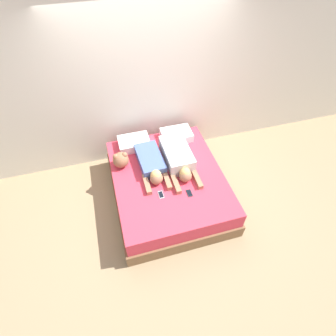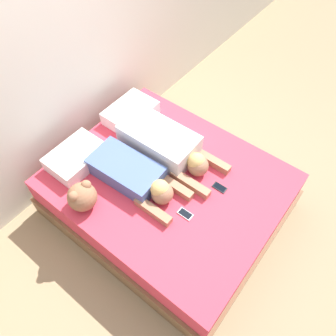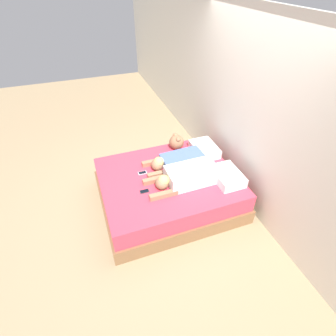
{
  "view_description": "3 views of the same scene",
  "coord_description": "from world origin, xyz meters",
  "px_view_note": "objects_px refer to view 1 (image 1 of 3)",
  "views": [
    {
      "loc": [
        -0.68,
        -2.42,
        3.42
      ],
      "look_at": [
        0.0,
        0.0,
        0.65
      ],
      "focal_mm": 28.0,
      "sensor_mm": 36.0,
      "label": 1
    },
    {
      "loc": [
        -1.29,
        -1.01,
        2.83
      ],
      "look_at": [
        0.0,
        0.0,
        0.65
      ],
      "focal_mm": 35.0,
      "sensor_mm": 36.0,
      "label": 2
    },
    {
      "loc": [
        2.7,
        -0.98,
        2.93
      ],
      "look_at": [
        0.0,
        0.0,
        0.65
      ],
      "focal_mm": 28.0,
      "sensor_mm": 36.0,
      "label": 3
    }
  ],
  "objects_px": {
    "bed": "(168,186)",
    "cell_phone_left": "(161,195)",
    "person_left": "(152,164)",
    "person_right": "(178,158)",
    "cell_phone_right": "(189,193)",
    "plush_toy": "(121,160)",
    "pillow_head_left": "(134,143)",
    "pillow_head_right": "(176,135)"
  },
  "relations": [
    {
      "from": "pillow_head_right",
      "to": "cell_phone_left",
      "type": "xyz_separation_m",
      "value": [
        -0.55,
        -1.07,
        -0.06
      ]
    },
    {
      "from": "cell_phone_left",
      "to": "cell_phone_right",
      "type": "xyz_separation_m",
      "value": [
        0.39,
        -0.08,
        0.0
      ]
    },
    {
      "from": "bed",
      "to": "cell_phone_left",
      "type": "height_order",
      "value": "cell_phone_left"
    },
    {
      "from": "person_left",
      "to": "pillow_head_left",
      "type": "bearing_deg",
      "value": 106.16
    },
    {
      "from": "person_right",
      "to": "bed",
      "type": "bearing_deg",
      "value": -138.15
    },
    {
      "from": "pillow_head_right",
      "to": "cell_phone_left",
      "type": "bearing_deg",
      "value": -117.11
    },
    {
      "from": "person_right",
      "to": "cell_phone_left",
      "type": "xyz_separation_m",
      "value": [
        -0.4,
        -0.52,
        -0.11
      ]
    },
    {
      "from": "person_right",
      "to": "cell_phone_right",
      "type": "bearing_deg",
      "value": -91.81
    },
    {
      "from": "person_right",
      "to": "plush_toy",
      "type": "bearing_deg",
      "value": 167.58
    },
    {
      "from": "pillow_head_left",
      "to": "person_right",
      "type": "bearing_deg",
      "value": -44.46
    },
    {
      "from": "pillow_head_left",
      "to": "cell_phone_left",
      "type": "xyz_separation_m",
      "value": [
        0.16,
        -1.07,
        -0.06
      ]
    },
    {
      "from": "person_right",
      "to": "cell_phone_left",
      "type": "height_order",
      "value": "person_right"
    },
    {
      "from": "pillow_head_right",
      "to": "person_right",
      "type": "bearing_deg",
      "value": -104.59
    },
    {
      "from": "person_left",
      "to": "person_right",
      "type": "height_order",
      "value": "person_right"
    },
    {
      "from": "cell_phone_right",
      "to": "pillow_head_right",
      "type": "bearing_deg",
      "value": 81.9
    },
    {
      "from": "plush_toy",
      "to": "cell_phone_left",
      "type": "bearing_deg",
      "value": -58.34
    },
    {
      "from": "person_left",
      "to": "person_right",
      "type": "bearing_deg",
      "value": -0.45
    },
    {
      "from": "cell_phone_right",
      "to": "plush_toy",
      "type": "distance_m",
      "value": 1.14
    },
    {
      "from": "cell_phone_right",
      "to": "pillow_head_left",
      "type": "bearing_deg",
      "value": 115.49
    },
    {
      "from": "pillow_head_left",
      "to": "cell_phone_right",
      "type": "xyz_separation_m",
      "value": [
        0.55,
        -1.15,
        -0.06
      ]
    },
    {
      "from": "bed",
      "to": "person_right",
      "type": "relative_size",
      "value": 1.96
    },
    {
      "from": "person_left",
      "to": "plush_toy",
      "type": "height_order",
      "value": "plush_toy"
    },
    {
      "from": "person_left",
      "to": "cell_phone_left",
      "type": "bearing_deg",
      "value": -89.64
    },
    {
      "from": "bed",
      "to": "cell_phone_left",
      "type": "xyz_separation_m",
      "value": [
        -0.19,
        -0.33,
        0.26
      ]
    },
    {
      "from": "bed",
      "to": "person_left",
      "type": "height_order",
      "value": "person_left"
    },
    {
      "from": "person_left",
      "to": "bed",
      "type": "bearing_deg",
      "value": -44.51
    },
    {
      "from": "person_left",
      "to": "person_right",
      "type": "distance_m",
      "value": 0.41
    },
    {
      "from": "bed",
      "to": "person_left",
      "type": "bearing_deg",
      "value": 135.49
    },
    {
      "from": "pillow_head_right",
      "to": "person_right",
      "type": "relative_size",
      "value": 0.49
    },
    {
      "from": "cell_phone_left",
      "to": "person_left",
      "type": "bearing_deg",
      "value": 90.36
    },
    {
      "from": "cell_phone_left",
      "to": "plush_toy",
      "type": "xyz_separation_m",
      "value": [
        -0.43,
        0.7,
        0.12
      ]
    },
    {
      "from": "person_left",
      "to": "cell_phone_left",
      "type": "distance_m",
      "value": 0.52
    },
    {
      "from": "bed",
      "to": "plush_toy",
      "type": "relative_size",
      "value": 7.89
    },
    {
      "from": "person_right",
      "to": "cell_phone_left",
      "type": "distance_m",
      "value": 0.66
    },
    {
      "from": "person_right",
      "to": "plush_toy",
      "type": "distance_m",
      "value": 0.86
    },
    {
      "from": "plush_toy",
      "to": "bed",
      "type": "bearing_deg",
      "value": -30.9
    },
    {
      "from": "cell_phone_right",
      "to": "plush_toy",
      "type": "xyz_separation_m",
      "value": [
        -0.82,
        0.78,
        0.12
      ]
    },
    {
      "from": "bed",
      "to": "pillow_head_right",
      "type": "distance_m",
      "value": 0.89
    },
    {
      "from": "pillow_head_right",
      "to": "cell_phone_left",
      "type": "height_order",
      "value": "pillow_head_right"
    },
    {
      "from": "pillow_head_left",
      "to": "person_right",
      "type": "xyz_separation_m",
      "value": [
        0.57,
        -0.56,
        0.04
      ]
    },
    {
      "from": "cell_phone_right",
      "to": "plush_toy",
      "type": "height_order",
      "value": "plush_toy"
    },
    {
      "from": "bed",
      "to": "cell_phone_right",
      "type": "distance_m",
      "value": 0.52
    }
  ]
}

